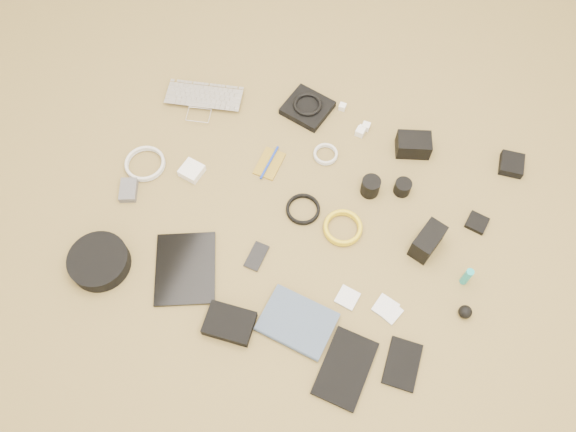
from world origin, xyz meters
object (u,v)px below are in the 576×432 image
(headphone_case, at_px, (99,262))
(paperback, at_px, (285,346))
(tablet, at_px, (186,268))
(laptop, at_px, (202,105))
(phone, at_px, (257,256))
(dslr_camera, at_px, (413,145))

(headphone_case, relative_size, paperback, 0.89)
(tablet, height_order, paperback, paperback)
(headphone_case, bearing_deg, paperback, -2.87)
(laptop, distance_m, tablet, 0.71)
(laptop, xyz_separation_m, headphone_case, (-0.04, -0.76, 0.02))
(phone, bearing_deg, dslr_camera, 60.99)
(dslr_camera, xyz_separation_m, paperback, (-0.18, -0.90, -0.03))
(laptop, bearing_deg, phone, -61.84)
(tablet, height_order, headphone_case, headphone_case)
(tablet, distance_m, phone, 0.25)
(headphone_case, bearing_deg, phone, 24.39)
(laptop, bearing_deg, dslr_camera, -5.83)
(tablet, xyz_separation_m, phone, (0.21, 0.13, -0.00))
(phone, distance_m, headphone_case, 0.55)
(laptop, relative_size, dslr_camera, 2.41)
(tablet, distance_m, paperback, 0.45)
(laptop, height_order, dslr_camera, dslr_camera)
(phone, distance_m, paperback, 0.34)
(dslr_camera, bearing_deg, phone, -139.85)
(phone, relative_size, paperback, 0.44)
(laptop, distance_m, phone, 0.70)
(tablet, relative_size, paperback, 1.14)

